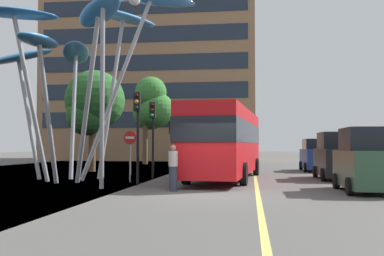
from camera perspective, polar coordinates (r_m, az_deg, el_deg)
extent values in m
cube|color=#54514F|center=(15.36, 1.56, -8.59)|extent=(120.00, 240.00, 0.10)
cube|color=#E0D666|center=(15.28, 8.27, -8.43)|extent=(0.16, 144.00, 0.01)
cube|color=red|center=(22.38, 4.17, -1.72)|extent=(3.46, 11.55, 3.01)
cube|color=black|center=(22.39, 4.17, -0.64)|extent=(3.50, 11.67, 0.96)
cube|color=yellow|center=(28.00, 5.81, 0.64)|extent=(1.36, 0.22, 0.36)
cube|color=#B2B2B7|center=(22.46, 4.16, 2.42)|extent=(2.19, 4.13, 0.24)
cylinder|color=black|center=(25.78, 8.03, -4.83)|extent=(0.36, 0.98, 0.96)
cylinder|color=black|center=(26.09, 2.61, -4.82)|extent=(0.36, 0.98, 0.96)
cylinder|color=black|center=(19.16, 6.50, -5.73)|extent=(0.36, 0.98, 0.96)
cylinder|color=black|center=(19.57, -0.72, -5.67)|extent=(0.36, 0.98, 0.96)
cylinder|color=#9EA0A5|center=(22.15, -9.42, 4.92)|extent=(3.41, 0.88, 8.87)
cylinder|color=#9EA0A5|center=(23.52, -10.06, 3.97)|extent=(1.18, 1.30, 8.40)
ellipsoid|color=#4CA3E5|center=(24.68, -8.60, 13.57)|extent=(3.89, 4.08, 0.86)
cylinder|color=#9EA0A5|center=(24.14, -14.62, 1.77)|extent=(0.77, 2.04, 6.68)
ellipsoid|color=#4CA3E5|center=(25.51, -14.33, 9.06)|extent=(2.41, 4.12, 0.98)
cylinder|color=#9EA0A5|center=(24.07, -19.79, 1.28)|extent=(1.69, 0.71, 6.20)
ellipsoid|color=#4299E0|center=(24.98, -20.94, 8.27)|extent=(4.57, 2.95, 1.17)
cylinder|color=#9EA0A5|center=(22.07, -19.56, 3.53)|extent=(1.56, 1.20, 7.68)
ellipsoid|color=#388EDB|center=(22.66, -21.46, 13.25)|extent=(4.08, 3.49, 0.47)
cylinder|color=#9EA0A5|center=(20.27, -17.61, 1.59)|extent=(0.23, 2.01, 6.00)
ellipsoid|color=#4299E0|center=(19.88, -18.66, 10.33)|extent=(1.17, 2.92, 0.53)
cylinder|color=#9EA0A5|center=(19.99, -12.96, 3.26)|extent=(1.89, 2.24, 7.16)
ellipsoid|color=#388EDB|center=(19.47, -11.60, 14.03)|extent=(3.21, 3.57, 1.00)
cylinder|color=black|center=(19.67, -6.80, -1.32)|extent=(0.12, 0.12, 3.93)
cube|color=black|center=(19.62, -6.87, 3.26)|extent=(0.28, 0.24, 0.80)
sphere|color=#390706|center=(19.52, -6.96, 4.06)|extent=(0.18, 0.18, 0.18)
sphere|color=orange|center=(19.49, -6.97, 3.30)|extent=(0.18, 0.18, 0.18)
sphere|color=black|center=(19.47, -6.97, 2.53)|extent=(0.18, 0.18, 0.18)
cylinder|color=black|center=(23.28, -4.91, -1.55)|extent=(0.12, 0.12, 3.86)
cube|color=black|center=(23.21, -4.97, 2.23)|extent=(0.28, 0.24, 0.80)
sphere|color=#390706|center=(23.10, -5.03, 2.89)|extent=(0.18, 0.18, 0.18)
sphere|color=#3A2707|center=(23.08, -5.03, 2.25)|extent=(0.18, 0.18, 0.18)
sphere|color=green|center=(23.06, -5.04, 1.61)|extent=(0.18, 0.18, 0.18)
cylinder|color=black|center=(28.51, -2.57, -2.33)|extent=(0.12, 0.12, 3.22)
cube|color=black|center=(28.40, -2.61, 0.10)|extent=(0.28, 0.24, 0.80)
sphere|color=#390706|center=(28.28, -2.65, 0.64)|extent=(0.18, 0.18, 0.18)
sphere|color=#3A2707|center=(28.27, -2.65, 0.12)|extent=(0.18, 0.18, 0.18)
sphere|color=green|center=(28.26, -2.66, -0.41)|extent=(0.18, 0.18, 0.18)
cube|color=#2D5138|center=(17.42, 21.17, -4.79)|extent=(1.77, 3.87, 1.30)
cube|color=black|center=(17.40, 21.12, -1.31)|extent=(1.62, 2.13, 0.82)
cylinder|color=black|center=(18.83, 22.93, -6.18)|extent=(0.20, 0.60, 0.60)
cylinder|color=black|center=(18.44, 17.61, -6.34)|extent=(0.20, 0.60, 0.60)
cylinder|color=black|center=(16.09, 19.15, -6.93)|extent=(0.20, 0.60, 0.60)
cube|color=black|center=(23.54, 17.67, -4.11)|extent=(1.70, 4.22, 1.32)
cube|color=black|center=(23.53, 17.64, -1.51)|extent=(1.57, 2.32, 0.82)
cylinder|color=black|center=(25.01, 19.07, -5.22)|extent=(0.20, 0.60, 0.60)
cylinder|color=black|center=(24.72, 15.19, -5.30)|extent=(0.20, 0.60, 0.60)
cylinder|color=black|center=(22.46, 20.44, -5.55)|extent=(0.20, 0.60, 0.60)
cylinder|color=black|center=(22.14, 16.12, -5.65)|extent=(0.20, 0.60, 0.60)
cube|color=navy|center=(30.86, 15.38, -3.74)|extent=(1.77, 4.33, 1.25)
cube|color=black|center=(30.85, 15.36, -1.95)|extent=(1.63, 2.38, 0.67)
cylinder|color=black|center=(32.34, 16.61, -4.55)|extent=(0.20, 0.60, 0.60)
cylinder|color=black|center=(32.10, 13.49, -4.60)|extent=(0.20, 0.60, 0.60)
cylinder|color=black|center=(29.70, 17.45, -4.75)|extent=(0.20, 0.60, 0.60)
cylinder|color=black|center=(29.44, 14.05, -4.81)|extent=(0.20, 0.60, 0.60)
cylinder|color=gray|center=(18.04, -11.18, 4.42)|extent=(0.18, 0.18, 7.46)
cylinder|color=gray|center=(18.61, -9.17, 15.49)|extent=(1.27, 0.12, 0.12)
sphere|color=silver|center=(18.45, -7.20, 15.64)|extent=(0.44, 0.44, 0.44)
cylinder|color=brown|center=(30.05, -12.41, -2.31)|extent=(0.47, 0.47, 3.18)
sphere|color=#286028|center=(30.85, -12.07, 3.43)|extent=(3.96, 3.96, 3.96)
sphere|color=#286028|center=(30.16, -11.99, 3.50)|extent=(2.65, 2.65, 2.65)
sphere|color=#286028|center=(30.13, -13.05, 1.60)|extent=(2.66, 2.66, 2.66)
sphere|color=#286028|center=(30.35, -12.17, 3.68)|extent=(3.65, 3.65, 3.65)
cylinder|color=brown|center=(41.55, -5.88, -1.93)|extent=(0.46, 0.46, 3.75)
sphere|color=#387A33|center=(42.27, -5.21, 2.02)|extent=(3.28, 3.28, 3.28)
sphere|color=#387A33|center=(41.31, -5.17, 4.48)|extent=(2.84, 2.84, 2.84)
sphere|color=#387A33|center=(41.10, -4.38, 2.31)|extent=(3.06, 3.06, 3.06)
cylinder|color=#2D3342|center=(16.63, -2.38, -6.38)|extent=(0.29, 0.29, 0.90)
cylinder|color=#B2A89E|center=(16.60, -2.38, -3.85)|extent=(0.34, 0.34, 0.57)
sphere|color=#937056|center=(16.59, -2.38, -2.50)|extent=(0.22, 0.22, 0.22)
cylinder|color=gray|center=(20.96, -7.76, -3.57)|extent=(0.08, 0.08, 2.32)
cylinder|color=red|center=(20.93, -7.77, -1.23)|extent=(0.60, 0.03, 0.60)
cube|color=white|center=(20.90, -7.79, -1.22)|extent=(0.40, 0.04, 0.11)
cube|color=#936B4C|center=(57.57, -4.47, 8.53)|extent=(24.24, 14.57, 24.83)
cube|color=#1E2838|center=(49.51, -6.23, 1.06)|extent=(22.79, 0.08, 1.74)
cube|color=#1E2838|center=(49.78, -6.21, 4.62)|extent=(22.79, 0.08, 1.74)
cube|color=#1E2838|center=(50.25, -6.20, 8.14)|extent=(22.79, 0.08, 1.74)
cube|color=#1E2838|center=(50.90, -6.18, 11.58)|extent=(22.79, 0.08, 1.74)
cube|color=#1E2838|center=(51.73, -6.17, 14.92)|extent=(22.79, 0.08, 1.74)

